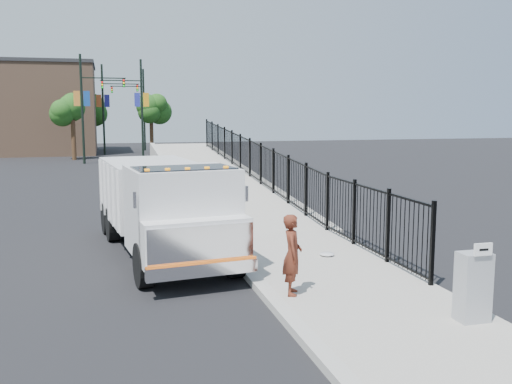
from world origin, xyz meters
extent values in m
plane|color=black|center=(0.00, 0.00, 0.00)|extent=(120.00, 120.00, 0.00)
cube|color=#9E998E|center=(1.93, -2.00, 0.06)|extent=(3.55, 12.00, 0.12)
cube|color=#ADAAA3|center=(0.00, -2.00, 0.08)|extent=(0.30, 12.00, 0.16)
cube|color=#9E998E|center=(2.12, 16.00, 0.00)|extent=(3.95, 24.06, 3.19)
cube|color=black|center=(3.55, 12.00, 0.90)|extent=(0.10, 28.00, 1.80)
cube|color=black|center=(-1.75, 2.92, 0.55)|extent=(1.82, 6.89, 0.22)
cube|color=white|center=(-1.47, 0.64, 1.55)|extent=(2.61, 2.48, 2.01)
cube|color=white|center=(-1.32, -0.61, 1.05)|extent=(2.42, 0.98, 1.00)
cube|color=silver|center=(-1.27, -0.98, 1.05)|extent=(2.30, 0.36, 0.85)
cube|color=silver|center=(-1.26, -1.06, 0.55)|extent=(2.41, 0.47, 0.28)
cube|color=orange|center=(-1.26, -1.06, 0.70)|extent=(2.39, 0.34, 0.06)
cube|color=black|center=(-1.44, 0.39, 2.16)|extent=(2.35, 1.56, 0.85)
cube|color=white|center=(-1.91, 4.22, 1.55)|extent=(2.90, 4.47, 1.70)
cube|color=silver|center=(-2.59, -0.51, 2.01)|extent=(0.07, 0.07, 0.35)
cube|color=silver|center=(-0.10, -0.21, 2.01)|extent=(0.07, 0.07, 0.35)
cube|color=orange|center=(-2.29, -0.07, 2.58)|extent=(0.11, 0.09, 0.06)
cube|color=orange|center=(-1.85, -0.02, 2.58)|extent=(0.11, 0.09, 0.06)
cube|color=orange|center=(-1.40, 0.04, 2.58)|extent=(0.11, 0.09, 0.06)
cube|color=orange|center=(-0.95, 0.09, 2.58)|extent=(0.11, 0.09, 0.06)
cube|color=orange|center=(-0.50, 0.15, 2.58)|extent=(0.11, 0.09, 0.06)
cylinder|color=black|center=(-2.43, -0.19, 0.50)|extent=(0.44, 1.03, 1.00)
cylinder|color=black|center=(-0.34, 0.07, 0.50)|extent=(0.44, 1.03, 1.00)
cylinder|color=black|center=(-3.03, 4.69, 0.50)|extent=(0.44, 1.03, 1.00)
cylinder|color=black|center=(-0.94, 4.94, 0.50)|extent=(0.44, 1.03, 1.00)
cylinder|color=black|center=(-3.16, 5.78, 0.50)|extent=(0.44, 1.03, 1.00)
cylinder|color=black|center=(-1.07, 6.04, 0.50)|extent=(0.44, 1.03, 1.00)
imported|color=#5D2617|center=(0.46, -1.80, 0.95)|extent=(0.56, 0.70, 1.66)
cube|color=gray|center=(3.10, -4.06, 0.75)|extent=(0.55, 0.40, 1.25)
cube|color=white|center=(3.10, -4.28, 1.48)|extent=(0.35, 0.04, 0.22)
ellipsoid|color=silver|center=(2.33, 0.94, 0.17)|extent=(0.38, 0.38, 0.10)
cylinder|color=black|center=(-4.72, 31.61, 4.00)|extent=(0.18, 0.18, 8.00)
cube|color=black|center=(-3.12, 31.61, 6.30)|extent=(3.20, 0.08, 0.08)
cube|color=black|center=(-1.68, 31.61, 5.95)|extent=(0.18, 0.22, 0.60)
cube|color=navy|center=(-4.37, 31.61, 4.80)|extent=(0.45, 0.04, 1.10)
cube|color=orange|center=(-5.07, 31.61, 4.80)|extent=(0.45, 0.04, 1.10)
cylinder|color=black|center=(-0.20, 34.84, 4.00)|extent=(0.18, 0.18, 8.00)
cube|color=black|center=(-1.80, 34.84, 6.30)|extent=(3.20, 0.08, 0.08)
cube|color=black|center=(-3.24, 34.84, 5.95)|extent=(0.18, 0.22, 0.60)
cube|color=orange|center=(0.15, 34.84, 4.80)|extent=(0.45, 0.04, 1.10)
cube|color=#27309E|center=(-0.55, 34.84, 4.80)|extent=(0.45, 0.04, 1.10)
cylinder|color=black|center=(-3.25, 40.51, 4.00)|extent=(0.18, 0.18, 8.00)
cube|color=black|center=(-1.65, 40.51, 6.30)|extent=(3.20, 0.08, 0.08)
cube|color=black|center=(-0.21, 40.51, 5.95)|extent=(0.18, 0.22, 0.60)
cube|color=navy|center=(-2.90, 40.51, 4.80)|extent=(0.45, 0.04, 1.10)
cube|color=#BF5626|center=(-3.60, 40.51, 4.80)|extent=(0.45, 0.04, 1.10)
cylinder|color=black|center=(0.67, 45.42, 4.00)|extent=(0.18, 0.18, 8.00)
cube|color=black|center=(-0.93, 45.42, 6.30)|extent=(3.20, 0.08, 0.08)
cube|color=black|center=(-2.37, 45.42, 5.95)|extent=(0.18, 0.22, 0.60)
cube|color=#EA3C04|center=(1.02, 45.42, 4.80)|extent=(0.45, 0.04, 1.10)
cube|color=navy|center=(0.32, 45.42, 4.80)|extent=(0.45, 0.04, 1.10)
cylinder|color=#382314|center=(-5.61, 35.23, 1.60)|extent=(0.36, 0.36, 3.20)
sphere|color=#194714|center=(-5.61, 35.23, 4.00)|extent=(2.22, 2.22, 2.22)
cylinder|color=#382314|center=(0.99, 40.99, 1.60)|extent=(0.36, 0.36, 3.20)
sphere|color=#194714|center=(0.99, 40.99, 4.00)|extent=(2.14, 2.14, 2.14)
cylinder|color=#382314|center=(-4.54, 49.40, 1.60)|extent=(0.36, 0.36, 3.20)
sphere|color=#194714|center=(-4.54, 49.40, 4.00)|extent=(3.12, 3.12, 3.12)
cube|color=#8C664C|center=(-9.00, 44.00, 4.00)|extent=(10.00, 10.00, 8.00)
camera|label=1|loc=(-3.14, -12.55, 3.83)|focal=40.00mm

